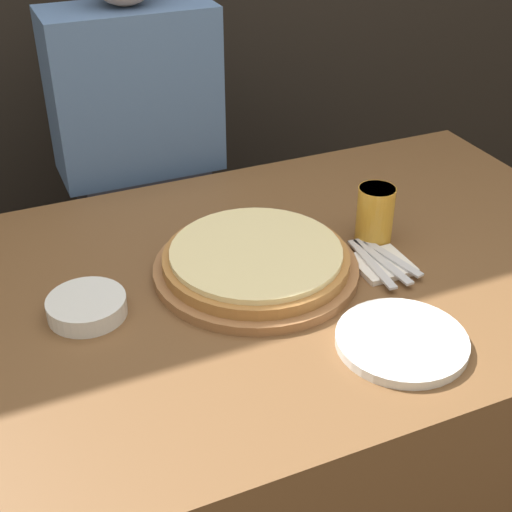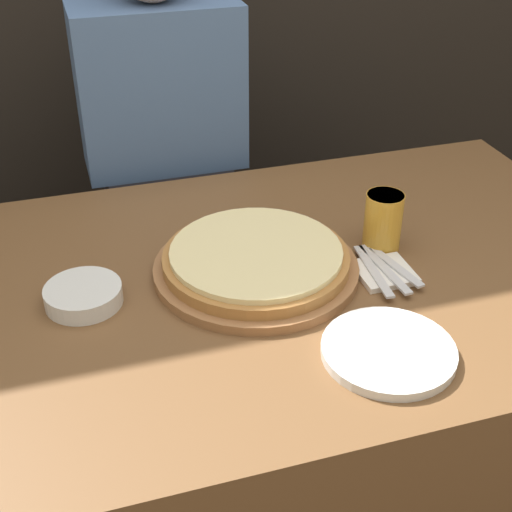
% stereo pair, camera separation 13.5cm
% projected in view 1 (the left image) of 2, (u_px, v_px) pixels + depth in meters
% --- Properties ---
extents(ground_plane, '(12.00, 12.00, 0.00)m').
position_uv_depth(ground_plane, '(266.00, 509.00, 1.83)').
color(ground_plane, '#473828').
extents(dining_table, '(1.57, 0.95, 0.73)m').
position_uv_depth(dining_table, '(267.00, 406.00, 1.63)').
color(dining_table, brown).
rests_on(dining_table, ground_plane).
extents(pizza_on_board, '(0.41, 0.41, 0.06)m').
position_uv_depth(pizza_on_board, '(256.00, 262.00, 1.43)').
color(pizza_on_board, '#99663D').
rests_on(pizza_on_board, dining_table).
extents(beer_glass, '(0.08, 0.08, 0.13)m').
position_uv_depth(beer_glass, '(375.00, 213.00, 1.51)').
color(beer_glass, gold).
rests_on(beer_glass, dining_table).
extents(dinner_plate, '(0.23, 0.23, 0.02)m').
position_uv_depth(dinner_plate, '(402.00, 341.00, 1.25)').
color(dinner_plate, silver).
rests_on(dinner_plate, dining_table).
extents(side_bowl, '(0.15, 0.15, 0.04)m').
position_uv_depth(side_bowl, '(87.00, 307.00, 1.32)').
color(side_bowl, silver).
rests_on(side_bowl, dining_table).
extents(napkin_stack, '(0.11, 0.11, 0.01)m').
position_uv_depth(napkin_stack, '(382.00, 264.00, 1.46)').
color(napkin_stack, white).
rests_on(napkin_stack, dining_table).
extents(fork, '(0.03, 0.19, 0.00)m').
position_uv_depth(fork, '(371.00, 264.00, 1.45)').
color(fork, silver).
rests_on(fork, napkin_stack).
extents(dinner_knife, '(0.03, 0.19, 0.00)m').
position_uv_depth(dinner_knife, '(382.00, 261.00, 1.45)').
color(dinner_knife, silver).
rests_on(dinner_knife, napkin_stack).
extents(spoon, '(0.05, 0.16, 0.00)m').
position_uv_depth(spoon, '(392.00, 258.00, 1.46)').
color(spoon, silver).
rests_on(spoon, napkin_stack).
extents(diner_person, '(0.42, 0.20, 1.30)m').
position_uv_depth(diner_person, '(143.00, 193.00, 1.95)').
color(diner_person, '#33333D').
rests_on(diner_person, ground_plane).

